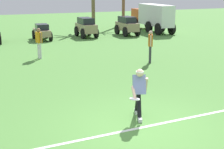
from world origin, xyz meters
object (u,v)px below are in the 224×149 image
Objects in this scene: box_truck at (152,16)px; teammate_deep at (150,44)px; frisbee_in_flight at (135,99)px; teammate_near_sideline at (39,40)px; frisbee_thrower at (139,91)px; parked_car_slot_d at (42,32)px; parked_car_slot_f at (127,25)px; parked_car_slot_e at (86,27)px.

teammate_deep is at bearing -120.46° from box_truck.
teammate_near_sideline is (-0.43, 9.77, 0.19)m from frisbee_in_flight.
parked_car_slot_d is at bearing 87.36° from frisbee_thrower.
parked_car_slot_f is 0.40× the size of box_truck.
teammate_near_sideline is at bearing 146.10° from teammate_deep.
parked_car_slot_e is at bearing 74.96° from frisbee_in_flight.
teammate_near_sideline is 5.63m from teammate_deep.
box_truck reaches higher than teammate_near_sideline.
frisbee_thrower is at bearing -92.64° from parked_car_slot_d.
box_truck is at bearing 8.47° from parked_car_slot_e.
frisbee_in_flight is 0.20× the size of teammate_deep.
parked_car_slot_f is (3.16, -0.34, 0.00)m from parked_car_slot_e.
teammate_deep is 0.26× the size of box_truck.
teammate_deep is (4.67, -3.14, 0.00)m from teammate_near_sideline.
box_truck reaches higher than parked_car_slot_e.
frisbee_thrower is 19.53m from box_truck.
parked_car_slot_d is (0.72, 15.66, -0.24)m from frisbee_thrower.
teammate_near_sideline reaches higher than parked_car_slot_d.
teammate_near_sideline is 10.06m from parked_car_slot_f.
frisbee_thrower is 0.64× the size of parked_car_slot_d.
frisbee_thrower is 0.92× the size of teammate_deep.
teammate_deep is (4.25, 6.63, 0.19)m from frisbee_in_flight.
parked_car_slot_d is (1.09, 16.11, -0.18)m from frisbee_in_flight.
frisbee_thrower is 9.35m from teammate_near_sideline.
teammate_deep is at bearing -71.58° from parked_car_slot_d.
teammate_near_sideline is 13.15m from box_truck.
parked_car_slot_f is (7.53, 15.92, -0.01)m from frisbee_in_flight.
frisbee_thrower is at bearing -104.21° from parked_car_slot_e.
parked_car_slot_e is at bearing -171.53° from box_truck.
frisbee_in_flight is at bearing -105.04° from parked_car_slot_e.
teammate_near_sideline is 0.66× the size of parked_car_slot_f.
parked_car_slot_d is at bearing 178.31° from parked_car_slot_f.
frisbee_thrower is 7.30m from teammate_deep.
frisbee_in_flight is at bearing -87.51° from teammate_near_sideline.
box_truck is (6.07, 0.90, 0.49)m from parked_car_slot_e.
frisbee_in_flight is 20.10m from box_truck.
teammate_near_sideline is at bearing -142.29° from parked_car_slot_f.
frisbee_in_flight is 16.15m from parked_car_slot_d.
parked_car_slot_d is at bearing -177.34° from parked_car_slot_e.
teammate_deep is at bearing 57.87° from frisbee_thrower.
parked_car_slot_e is 3.18m from parked_car_slot_f.
parked_car_slot_d is (1.51, 6.34, -0.38)m from teammate_near_sideline.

